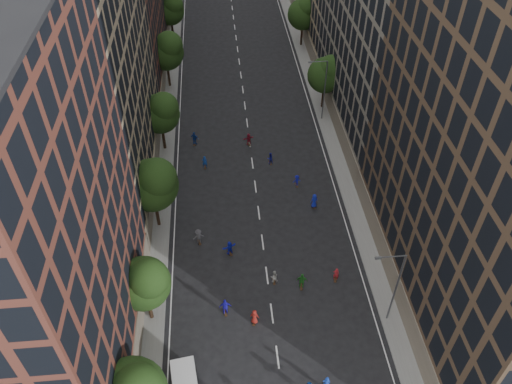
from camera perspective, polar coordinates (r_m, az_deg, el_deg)
The scene contains 29 objects.
ground at distance 66.70m, azimuth -0.70°, elevation 5.49°, with size 240.00×240.00×0.00m, color black.
sidewalk_left at distance 73.13m, azimuth -10.69°, elevation 8.46°, with size 4.00×105.00×0.15m, color slate.
sidewalk_right at distance 74.38m, azimuth 8.22°, elevation 9.42°, with size 4.00×105.00×0.15m, color slate.
bldg_left_a at distance 37.99m, azimuth -27.05°, elevation -4.75°, with size 14.00×22.00×30.00m, color brown.
bldg_left_b at distance 55.53m, azimuth -21.10°, elevation 15.09°, with size 14.00×26.00×34.00m, color #958161.
bldg_right_b at distance 65.93m, azimuth 16.65°, elevation 19.83°, with size 14.00×28.00×33.00m, color #6C6559.
tree_left_1 at distance 44.43m, azimuth -12.57°, elevation -10.02°, with size 4.80×4.80×8.21m.
tree_left_2 at distance 52.05m, azimuth -11.67°, elevation 1.00°, with size 5.60×5.60×9.45m.
tree_left_3 at distance 63.54m, azimuth -10.81°, elevation 8.99°, with size 5.00×5.00×8.58m.
tree_left_4 at distance 77.26m, azimuth -10.18°, elevation 15.67°, with size 5.40×5.40×9.08m.
tree_left_5 at distance 92.02m, azimuth -9.69°, elevation 19.90°, with size 4.80×4.80×8.33m.
tree_right_a at distance 71.71m, azimuth 8.11°, elevation 13.28°, with size 5.00×5.00×8.39m.
tree_right_b at distance 89.23m, azimuth 5.54°, elevation 19.75°, with size 5.20×5.20×8.83m.
streetlamp_near at distance 45.31m, azimuth 15.55°, elevation -10.18°, with size 2.64×0.22×9.06m.
streetlamp_far at distance 69.32m, azimuth 7.69°, elevation 11.79°, with size 2.64×0.22×9.06m.
skater_1 at distance 44.13m, azimuth 8.03°, elevation -20.86°, with size 0.66×0.44×1.82m, color #1538AB.
skater_4 at distance 47.58m, azimuth -3.52°, elevation -12.98°, with size 1.13×0.47×1.93m, color #1F15B2.
skater_6 at distance 47.02m, azimuth -0.18°, elevation -14.10°, with size 0.83×0.54×1.69m, color maroon.
skater_7 at distance 50.58m, azimuth 9.13°, elevation -9.27°, with size 0.59×0.38×1.61m, color #A71B23.
skater_8 at distance 49.84m, azimuth 2.08°, elevation -9.67°, with size 0.74×0.58×1.53m, color #B6B5B2.
skater_9 at distance 53.40m, azimuth -6.57°, elevation -5.09°, with size 1.19×0.68×1.84m, color #444449.
skater_10 at distance 49.45m, azimuth 5.27°, elevation -10.11°, with size 1.13×0.47×1.92m, color #1F681F.
skater_11 at distance 52.17m, azimuth -3.02°, elevation -6.42°, with size 1.55×0.49×1.67m, color #161FBA.
skater_12 at distance 57.32m, azimuth 6.67°, elevation -1.04°, with size 0.88×0.58×1.81m, color #141FA5.
skater_13 at distance 62.66m, azimuth -5.89°, elevation 3.41°, with size 0.62×0.41×1.71m, color #143EA3.
skater_14 at distance 63.09m, azimuth 1.62°, elevation 3.85°, with size 0.74×0.57×1.51m, color #13169D.
skater_15 at distance 59.97m, azimuth 4.69°, elevation 1.28°, with size 0.97×0.56×1.50m, color #11148C.
skater_16 at distance 66.59m, azimuth -7.03°, elevation 6.07°, with size 1.11×0.46×1.89m, color #123695.
skater_17 at distance 66.15m, azimuth -0.84°, elevation 6.02°, with size 1.53×0.49×1.65m, color maroon.
Camera 1 is at (-3.83, -13.19, 40.05)m, focal length 35.00 mm.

